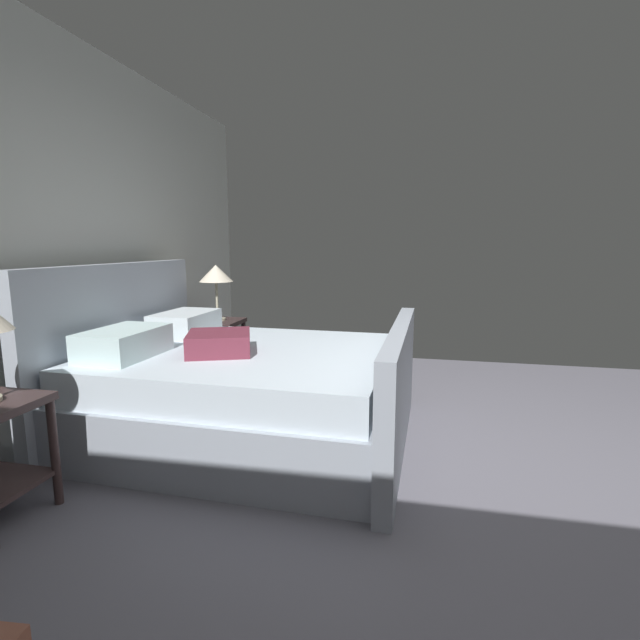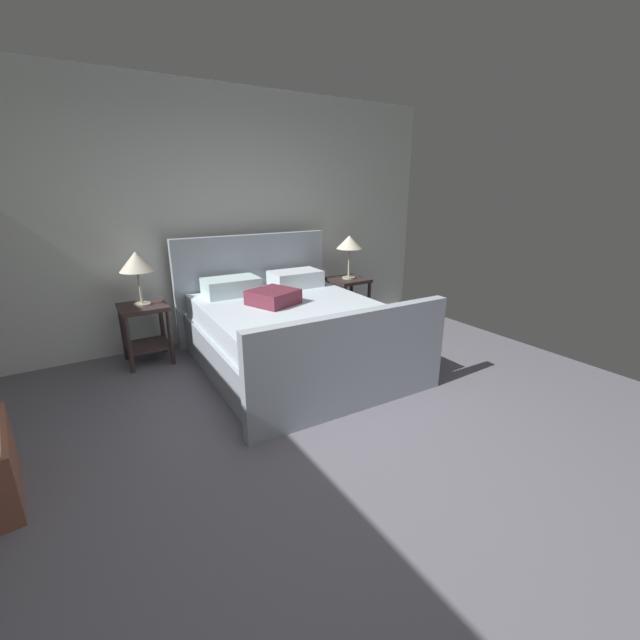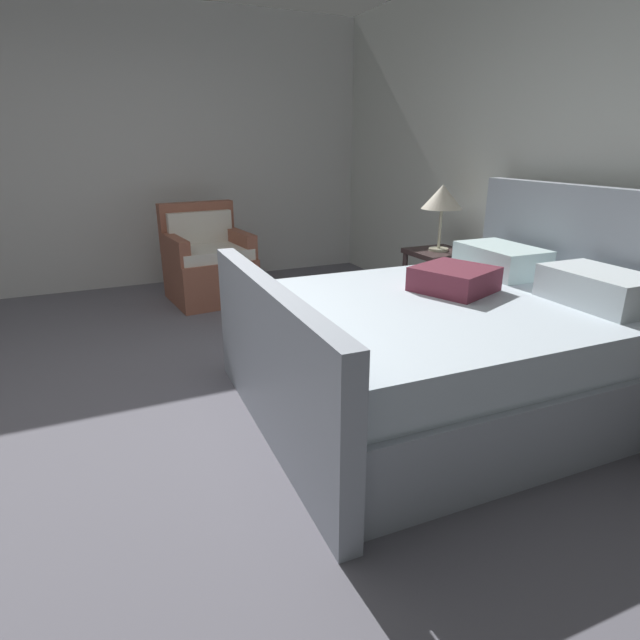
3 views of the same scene
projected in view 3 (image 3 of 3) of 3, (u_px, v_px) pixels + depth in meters
The scene contains 7 objects.
ground_plane at pixel (127, 426), 2.77m from camera, with size 5.97×5.85×0.02m, color slate.
wall_back at pixel (565, 154), 3.49m from camera, with size 6.09×0.12×2.74m, color silver.
wall_side_left at pixel (80, 150), 4.93m from camera, with size 0.12×5.97×2.74m, color silver.
bed at pixel (451, 344), 2.93m from camera, with size 1.86×2.19×1.19m.
nightstand_left at pixel (437, 274), 4.28m from camera, with size 0.44×0.44×0.60m.
table_lamp_left at pixel (442, 198), 4.07m from camera, with size 0.32×0.32×0.53m.
armchair at pixel (208, 264), 4.88m from camera, with size 0.80×0.79×0.90m.
Camera 3 is at (2.64, -0.06, 1.44)m, focal length 28.78 mm.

